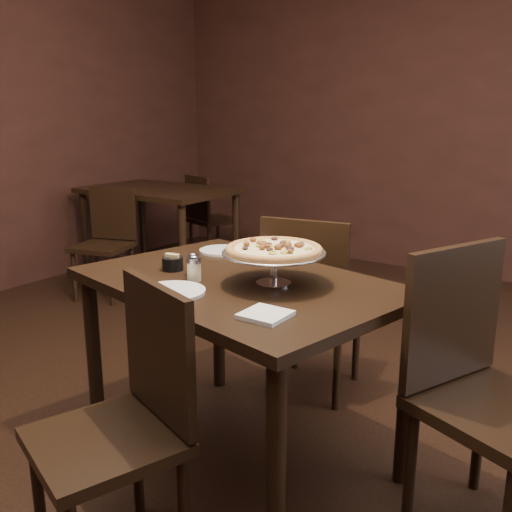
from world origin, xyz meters
The scene contains 16 objects.
room centered at (0.06, 0.03, 1.40)m, with size 6.04×7.04×2.84m.
dining_table centered at (-0.01, 0.10, 0.69)m, with size 1.42×1.11×0.79m.
background_table centered at (-2.20, 1.98, 0.69)m, with size 1.27×0.84×0.79m.
pizza_stand centered at (0.14, 0.12, 0.92)m, with size 0.40×0.40×0.17m.
parmesan_shaker centered at (-0.15, -0.02, 0.84)m, with size 0.06×0.06×0.10m.
pepper_flake_shaker centered at (-0.20, 0.04, 0.83)m, with size 0.05×0.05×0.09m.
packet_caddy centered at (-0.32, 0.05, 0.82)m, with size 0.09×0.09×0.07m.
napkin_stack centered at (0.31, -0.21, 0.80)m, with size 0.14×0.14×0.02m, color silver.
plate_left centered at (-0.35, 0.43, 0.80)m, with size 0.21×0.21×0.01m, color silver.
plate_near centered at (-0.11, -0.19, 0.80)m, with size 0.25×0.25×0.01m, color silver.
serving_spatula centered at (0.08, 0.04, 0.92)m, with size 0.14×0.14×0.02m.
chair_far centered at (-0.04, 0.76, 0.52)m, with size 0.50×0.50×0.94m.
chair_near centered at (0.01, -0.55, 0.50)m, with size 0.55×0.55×0.92m.
chair_side centered at (0.90, 0.21, 0.54)m, with size 0.61×0.61×1.00m.
bg_chair_far centered at (-2.17, 2.62, 0.46)m, with size 0.50×0.50×0.85m.
bg_chair_near centered at (-2.18, 1.34, 0.47)m, with size 0.50×0.50×0.86m.
Camera 1 is at (1.24, -1.68, 1.43)m, focal length 40.00 mm.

